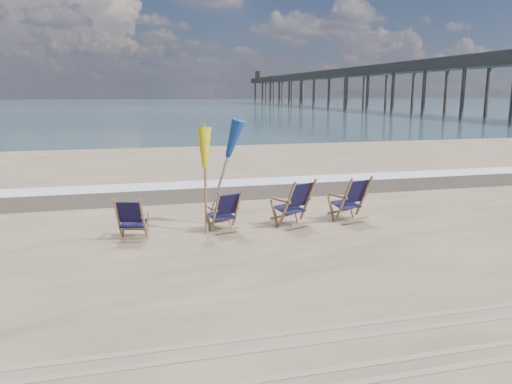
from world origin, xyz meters
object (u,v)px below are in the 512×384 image
at_px(beach_chair_0, 143,219).
at_px(beach_chair_2, 308,201).
at_px(umbrella_yellow, 205,154).
at_px(beach_chair_1, 237,210).
at_px(beach_chair_3, 364,198).
at_px(umbrella_blue, 221,140).
at_px(fishing_pier, 361,83).

xyz_separation_m(beach_chair_0, beach_chair_2, (3.61, 0.31, 0.10)).
bearing_deg(umbrella_yellow, beach_chair_1, -6.56).
distance_m(beach_chair_2, beach_chair_3, 1.40).
bearing_deg(umbrella_blue, beach_chair_0, -154.70).
height_order(beach_chair_2, umbrella_yellow, umbrella_yellow).
height_order(umbrella_yellow, umbrella_blue, umbrella_blue).
bearing_deg(umbrella_blue, umbrella_yellow, -132.42).
distance_m(beach_chair_3, fishing_pier, 79.72).
distance_m(beach_chair_3, umbrella_blue, 3.55).
bearing_deg(fishing_pier, umbrella_yellow, -118.64).
bearing_deg(umbrella_yellow, beach_chair_0, -165.13).
bearing_deg(beach_chair_2, beach_chair_1, -22.26).
height_order(beach_chair_3, umbrella_yellow, umbrella_yellow).
xyz_separation_m(beach_chair_1, umbrella_blue, (-0.22, 0.56, 1.45)).
height_order(beach_chair_1, umbrella_blue, umbrella_blue).
height_order(beach_chair_0, umbrella_yellow, umbrella_yellow).
height_order(beach_chair_3, umbrella_blue, umbrella_blue).
bearing_deg(fishing_pier, beach_chair_0, -119.33).
bearing_deg(umbrella_yellow, umbrella_blue, 47.58).
relative_size(umbrella_yellow, fishing_pier, 0.02).
xyz_separation_m(beach_chair_0, umbrella_yellow, (1.32, 0.35, 1.23)).
bearing_deg(umbrella_blue, beach_chair_3, -7.97).
distance_m(beach_chair_2, umbrella_yellow, 2.56).
bearing_deg(umbrella_yellow, beach_chair_3, 0.43).
bearing_deg(beach_chair_2, fishing_pier, -140.84).
bearing_deg(beach_chair_1, umbrella_blue, -84.99).
relative_size(umbrella_yellow, umbrella_blue, 0.90).
distance_m(beach_chair_1, beach_chair_2, 1.63).
bearing_deg(beach_chair_2, umbrella_yellow, -24.56).
bearing_deg(umbrella_blue, beach_chair_1, -68.45).
distance_m(beach_chair_0, fishing_pier, 82.39).
height_order(beach_chair_2, beach_chair_3, beach_chair_2).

